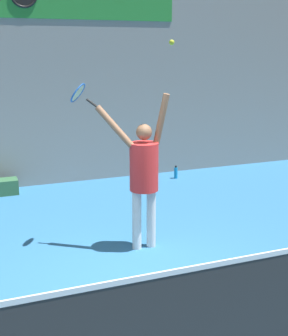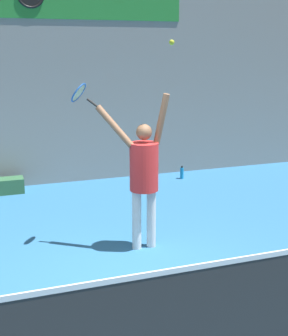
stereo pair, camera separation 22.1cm
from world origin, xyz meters
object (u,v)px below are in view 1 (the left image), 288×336
object	(u,v)px
tennis_player	(144,171)
water_bottle	(176,173)
tennis_racket	(79,94)
tennis_ball	(172,42)
equipment_bag	(0,187)

from	to	relation	value
tennis_player	water_bottle	distance (m)	3.92
tennis_racket	tennis_ball	distance (m)	1.42
water_bottle	equipment_bag	bearing A→B (deg)	177.35
tennis_player	equipment_bag	size ratio (longest dim) A/B	3.30
tennis_ball	water_bottle	bearing A→B (deg)	63.25
tennis_ball	equipment_bag	size ratio (longest dim) A/B	0.11
water_bottle	tennis_player	bearing A→B (deg)	-122.25
water_bottle	equipment_bag	size ratio (longest dim) A/B	0.43
tennis_player	tennis_racket	world-z (taller)	tennis_racket
tennis_player	equipment_bag	xyz separation A→B (m)	(-1.69, 3.37, -0.98)
tennis_player	tennis_racket	distance (m)	1.38
tennis_player	tennis_ball	xyz separation A→B (m)	(0.33, -0.15, 1.72)
tennis_player	tennis_ball	world-z (taller)	tennis_ball
tennis_racket	equipment_bag	bearing A→B (deg)	107.51
tennis_player	tennis_racket	bearing A→B (deg)	149.66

